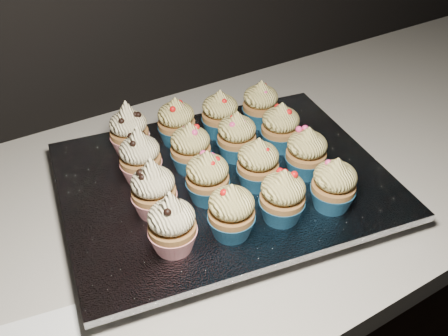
# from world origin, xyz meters

# --- Properties ---
(cabinet) EXTENTS (2.40, 0.60, 0.86)m
(cabinet) POSITION_xyz_m (0.00, 1.70, 0.43)
(cabinet) COLOR black
(cabinet) RESTS_ON ground
(worktop) EXTENTS (2.44, 0.64, 0.04)m
(worktop) POSITION_xyz_m (0.00, 1.70, 0.88)
(worktop) COLOR beige
(worktop) RESTS_ON cabinet
(baking_tray) EXTENTS (0.50, 0.42, 0.02)m
(baking_tray) POSITION_xyz_m (-0.24, 1.67, 0.91)
(baking_tray) COLOR black
(baking_tray) RESTS_ON worktop
(foil_lining) EXTENTS (0.55, 0.46, 0.01)m
(foil_lining) POSITION_xyz_m (-0.24, 1.67, 0.93)
(foil_lining) COLOR silver
(foil_lining) RESTS_ON baking_tray
(cupcake_0) EXTENTS (0.06, 0.06, 0.10)m
(cupcake_0) POSITION_xyz_m (-0.37, 1.58, 0.97)
(cupcake_0) COLOR red
(cupcake_0) RESTS_ON foil_lining
(cupcake_1) EXTENTS (0.06, 0.06, 0.08)m
(cupcake_1) POSITION_xyz_m (-0.29, 1.56, 0.97)
(cupcake_1) COLOR #195178
(cupcake_1) RESTS_ON foil_lining
(cupcake_2) EXTENTS (0.06, 0.06, 0.08)m
(cupcake_2) POSITION_xyz_m (-0.22, 1.55, 0.97)
(cupcake_2) COLOR #195178
(cupcake_2) RESTS_ON foil_lining
(cupcake_3) EXTENTS (0.06, 0.06, 0.08)m
(cupcake_3) POSITION_xyz_m (-0.14, 1.53, 0.97)
(cupcake_3) COLOR #195178
(cupcake_3) RESTS_ON foil_lining
(cupcake_4) EXTENTS (0.06, 0.06, 0.10)m
(cupcake_4) POSITION_xyz_m (-0.36, 1.65, 0.97)
(cupcake_4) COLOR red
(cupcake_4) RESTS_ON foil_lining
(cupcake_5) EXTENTS (0.06, 0.06, 0.08)m
(cupcake_5) POSITION_xyz_m (-0.28, 1.64, 0.97)
(cupcake_5) COLOR #195178
(cupcake_5) RESTS_ON foil_lining
(cupcake_6) EXTENTS (0.06, 0.06, 0.08)m
(cupcake_6) POSITION_xyz_m (-0.21, 1.63, 0.97)
(cupcake_6) COLOR #195178
(cupcake_6) RESTS_ON foil_lining
(cupcake_7) EXTENTS (0.06, 0.06, 0.08)m
(cupcake_7) POSITION_xyz_m (-0.13, 1.61, 0.97)
(cupcake_7) COLOR #195178
(cupcake_7) RESTS_ON foil_lining
(cupcake_8) EXTENTS (0.06, 0.06, 0.10)m
(cupcake_8) POSITION_xyz_m (-0.35, 1.73, 0.97)
(cupcake_8) COLOR red
(cupcake_8) RESTS_ON foil_lining
(cupcake_9) EXTENTS (0.06, 0.06, 0.08)m
(cupcake_9) POSITION_xyz_m (-0.27, 1.72, 0.97)
(cupcake_9) COLOR #195178
(cupcake_9) RESTS_ON foil_lining
(cupcake_10) EXTENTS (0.06, 0.06, 0.08)m
(cupcake_10) POSITION_xyz_m (-0.19, 1.71, 0.97)
(cupcake_10) COLOR #195178
(cupcake_10) RESTS_ON foil_lining
(cupcake_11) EXTENTS (0.06, 0.06, 0.08)m
(cupcake_11) POSITION_xyz_m (-0.12, 1.69, 0.97)
(cupcake_11) COLOR #195178
(cupcake_11) RESTS_ON foil_lining
(cupcake_12) EXTENTS (0.06, 0.06, 0.10)m
(cupcake_12) POSITION_xyz_m (-0.33, 1.81, 0.97)
(cupcake_12) COLOR red
(cupcake_12) RESTS_ON foil_lining
(cupcake_13) EXTENTS (0.06, 0.06, 0.08)m
(cupcake_13) POSITION_xyz_m (-0.25, 1.79, 0.97)
(cupcake_13) COLOR #195178
(cupcake_13) RESTS_ON foil_lining
(cupcake_14) EXTENTS (0.06, 0.06, 0.08)m
(cupcake_14) POSITION_xyz_m (-0.18, 1.78, 0.97)
(cupcake_14) COLOR #195178
(cupcake_14) RESTS_ON foil_lining
(cupcake_15) EXTENTS (0.06, 0.06, 0.08)m
(cupcake_15) POSITION_xyz_m (-0.10, 1.77, 0.97)
(cupcake_15) COLOR #195178
(cupcake_15) RESTS_ON foil_lining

